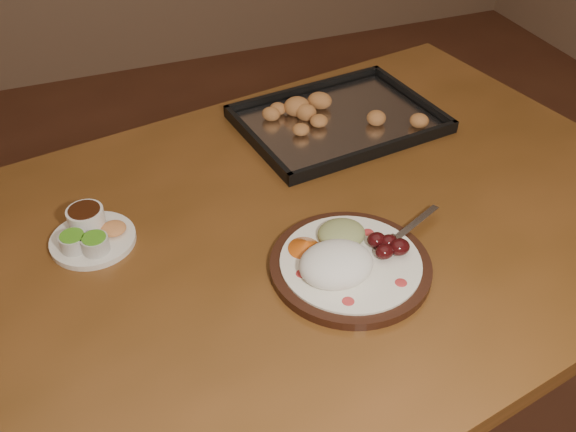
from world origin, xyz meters
name	(u,v)px	position (x,y,z in m)	size (l,w,h in m)	color
ground	(316,359)	(0.00, 0.00, 0.00)	(4.00, 4.00, 0.00)	brown
dining_table	(269,278)	(-0.23, -0.27, 0.65)	(1.64, 1.16, 0.75)	brown
dinner_plate	(346,261)	(-0.14, -0.39, 0.77)	(0.33, 0.26, 0.06)	black
condiment_saucer	(90,233)	(-0.51, -0.17, 0.77)	(0.14, 0.14, 0.05)	white
baking_tray	(339,119)	(0.04, 0.02, 0.76)	(0.44, 0.35, 0.04)	black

